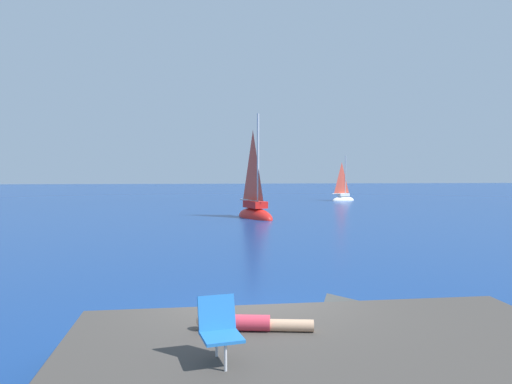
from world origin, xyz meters
TOP-DOWN VIEW (x-y plane):
  - ground_plane at (0.00, 0.00)m, footprint 160.00×160.00m
  - shore_ledge at (0.91, -2.79)m, footprint 7.66×4.92m
  - boulder_seaward at (1.99, -0.28)m, footprint 1.90×1.77m
  - boulder_inland at (1.03, -0.60)m, footprint 1.39×1.43m
  - sailboat_near at (1.59, 20.66)m, footprint 2.68×3.85m
  - sailboat_far at (10.81, 34.97)m, footprint 2.54×1.70m
  - person_sunbather at (-0.18, -1.93)m, footprint 1.76×0.40m
  - beach_chair at (-0.62, -3.03)m, footprint 0.60×0.69m

SIDE VIEW (x-z plane):
  - ground_plane at x=0.00m, z-range 0.00..0.00m
  - boulder_seaward at x=1.99m, z-range -0.63..0.63m
  - boulder_inland at x=1.03m, z-range -0.40..0.40m
  - sailboat_far at x=10.81m, z-range -2.04..2.54m
  - shore_ledge at x=0.91m, z-range 0.00..0.72m
  - sailboat_near at x=1.59m, z-range -3.11..3.87m
  - person_sunbather at x=-0.18m, z-range 0.71..0.96m
  - beach_chair at x=-0.62m, z-range 0.76..1.56m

